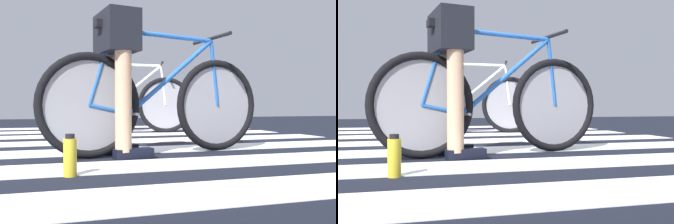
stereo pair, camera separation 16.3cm
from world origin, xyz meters
TOP-DOWN VIEW (x-y plane):
  - ground at (0.00, 0.00)m, footprint 18.00×14.00m
  - crosswalk_markings at (-0.03, 0.27)m, footprint 5.39×5.79m
  - bicycle_1_of_2 at (0.46, -0.39)m, footprint 1.72×0.53m
  - cyclist_1_of_2 at (0.15, -0.44)m, footprint 0.37×0.44m
  - bicycle_2_of_2 at (0.62, 1.71)m, footprint 1.71×0.56m
  - cyclist_2_of_2 at (0.32, 1.77)m, footprint 0.38×0.45m
  - water_bottle at (-0.20, -1.08)m, footprint 0.07×0.07m

SIDE VIEW (x-z plane):
  - ground at x=0.00m, z-range 0.00..0.02m
  - crosswalk_markings at x=-0.03m, z-range 0.02..0.02m
  - water_bottle at x=-0.20m, z-range 0.01..0.23m
  - bicycle_1_of_2 at x=0.46m, z-range -0.06..0.87m
  - bicycle_2_of_2 at x=0.62m, z-range -0.06..0.87m
  - cyclist_2_of_2 at x=0.32m, z-range 0.17..1.16m
  - cyclist_1_of_2 at x=0.15m, z-range 0.17..1.16m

